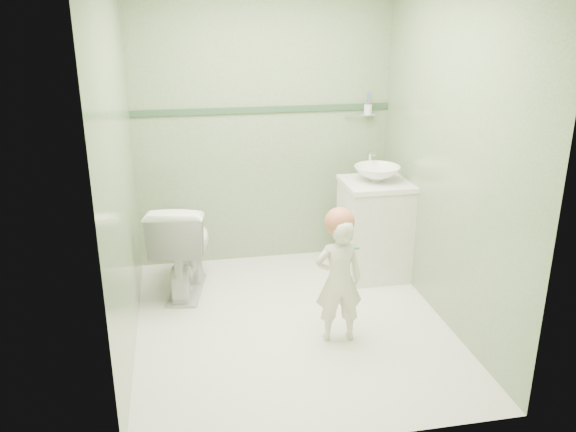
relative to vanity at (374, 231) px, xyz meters
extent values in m
plane|color=silver|center=(-0.84, -0.70, -0.40)|extent=(2.50, 2.50, 0.00)
cube|color=gray|center=(-0.84, 0.55, 0.80)|extent=(2.20, 0.04, 2.40)
cube|color=gray|center=(-0.84, -1.95, 0.80)|extent=(2.20, 0.04, 2.40)
cube|color=gray|center=(-1.94, -0.70, 0.80)|extent=(0.04, 2.50, 2.40)
cube|color=gray|center=(0.26, -0.70, 0.80)|extent=(0.04, 2.50, 2.40)
cube|color=#315137|center=(-0.84, 0.54, 0.95)|extent=(2.20, 0.02, 0.05)
cube|color=beige|center=(0.00, 0.00, 0.00)|extent=(0.52, 0.50, 0.80)
cube|color=white|center=(0.00, 0.00, 0.41)|extent=(0.54, 0.52, 0.04)
imported|color=white|center=(0.00, 0.00, 0.49)|extent=(0.37, 0.37, 0.13)
cylinder|color=silver|center=(0.00, 0.20, 0.55)|extent=(0.03, 0.03, 0.18)
cylinder|color=silver|center=(0.00, 0.15, 0.63)|extent=(0.02, 0.12, 0.02)
cylinder|color=silver|center=(0.00, 0.50, 0.88)|extent=(0.26, 0.02, 0.02)
cylinder|color=silver|center=(0.06, 0.48, 0.93)|extent=(0.07, 0.07, 0.09)
cylinder|color=red|center=(0.07, 0.49, 1.00)|extent=(0.01, 0.01, 0.17)
cylinder|color=blue|center=(0.05, 0.47, 1.00)|extent=(0.01, 0.01, 0.17)
cylinder|color=#7F5BBD|center=(0.06, 0.47, 1.00)|extent=(0.01, 0.01, 0.17)
imported|color=white|center=(-1.58, 0.00, -0.01)|extent=(0.57, 0.83, 0.77)
imported|color=#F1E1D1|center=(-0.57, -0.95, 0.04)|extent=(0.33, 0.23, 0.89)
sphere|color=#BA694B|center=(-0.57, -0.92, 0.45)|extent=(0.20, 0.20, 0.20)
cylinder|color=#199B77|center=(-0.50, -1.08, 0.33)|extent=(0.08, 0.13, 0.06)
cube|color=white|center=(-0.55, -1.03, 0.37)|extent=(0.03, 0.03, 0.02)
camera|label=1|loc=(-1.58, -4.41, 1.79)|focal=37.00mm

